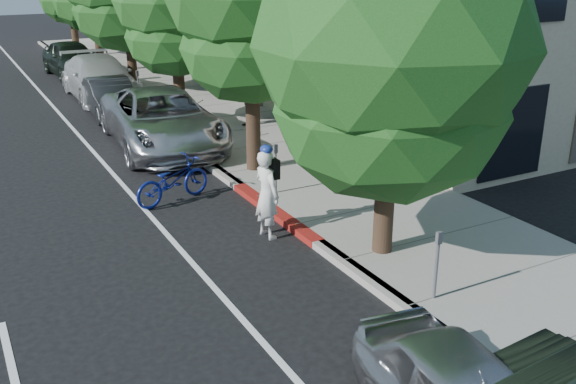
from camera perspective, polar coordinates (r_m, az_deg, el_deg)
ground at (r=14.36m, az=0.65°, el=-3.42°), size 120.00×120.00×0.00m
sidewalk at (r=22.08m, az=-4.27°, el=5.35°), size 4.60×56.00×0.15m
curb at (r=21.28m, az=-9.93°, el=4.51°), size 0.30×56.00×0.15m
curb_red_segment at (r=15.14m, az=-1.19°, el=-1.81°), size 0.32×4.00×0.15m
storefront_building at (r=33.61m, az=0.00°, el=16.53°), size 10.00×36.00×7.00m
street_tree_0 at (r=12.07m, az=9.32°, el=12.40°), size 5.25×5.25×7.09m
street_tree_2 at (r=22.72m, az=-10.09°, el=16.19°), size 4.08×4.08×6.83m
cyclist at (r=13.71m, az=-1.89°, el=-0.20°), size 0.58×0.78×1.96m
bicycle at (r=16.06m, az=-10.23°, el=1.01°), size 2.22×1.30×1.10m
silver_suv at (r=20.65m, az=-11.12°, el=6.34°), size 3.50×6.74×1.82m
dark_sedan at (r=25.26m, az=-15.50°, el=8.07°), size 1.70×4.36×1.42m
white_pickup at (r=28.58m, az=-16.39°, el=9.71°), size 2.46×6.02×1.75m
dark_suv_far at (r=34.36m, az=-18.68°, el=11.17°), size 2.38×5.27×1.76m
pedestrian at (r=22.55m, az=-3.78°, el=8.15°), size 1.07×1.05×1.74m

